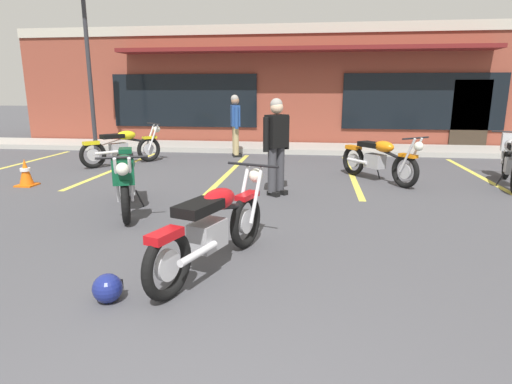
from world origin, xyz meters
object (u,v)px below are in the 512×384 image
(motorcycle_red_sportbike, at_px, (126,178))
(person_in_black_shirt, at_px, (276,141))
(motorcycle_black_cruiser, at_px, (512,158))
(motorcycle_blue_standard, at_px, (379,159))
(helmet_on_pavement, at_px, (108,288))
(parking_lot_lamp_post, at_px, (85,41))
(motorcycle_foreground_classic, at_px, (213,226))
(motorcycle_silver_naked, at_px, (123,146))
(person_in_shorts_foreground, at_px, (235,122))
(traffic_cone, at_px, (26,173))

(motorcycle_red_sportbike, bearing_deg, person_in_black_shirt, 33.72)
(motorcycle_black_cruiser, xyz_separation_m, motorcycle_blue_standard, (-2.51, -0.03, -0.07))
(motorcycle_black_cruiser, distance_m, helmet_on_pavement, 7.88)
(motorcycle_red_sportbike, xyz_separation_m, person_in_black_shirt, (2.13, 1.42, 0.42))
(helmet_on_pavement, xyz_separation_m, parking_lot_lamp_post, (-4.70, 8.64, 2.99))
(motorcycle_red_sportbike, xyz_separation_m, motorcycle_blue_standard, (4.07, 2.84, -0.07))
(motorcycle_black_cruiser, xyz_separation_m, person_in_black_shirt, (-4.45, -1.45, 0.42))
(motorcycle_red_sportbike, relative_size, helmet_on_pavement, 7.67)
(motorcycle_foreground_classic, bearing_deg, parking_lot_lamp_post, 124.97)
(motorcycle_blue_standard, xyz_separation_m, parking_lot_lamp_post, (-7.75, 3.09, 2.66))
(motorcycle_red_sportbike, xyz_separation_m, motorcycle_silver_naked, (-1.88, 3.99, -0.07))
(motorcycle_red_sportbike, relative_size, motorcycle_silver_naked, 1.15)
(motorcycle_foreground_classic, distance_m, motorcycle_blue_standard, 5.24)
(parking_lot_lamp_post, bearing_deg, motorcycle_foreground_classic, -55.03)
(motorcycle_foreground_classic, bearing_deg, motorcycle_blue_standard, 64.15)
(motorcycle_silver_naked, distance_m, person_in_shorts_foreground, 3.06)
(motorcycle_foreground_classic, xyz_separation_m, person_in_black_shirt, (0.35, 3.30, 0.49))
(motorcycle_red_sportbike, height_order, motorcycle_black_cruiser, same)
(parking_lot_lamp_post, bearing_deg, motorcycle_black_cruiser, -16.62)
(motorcycle_foreground_classic, xyz_separation_m, motorcycle_silver_naked, (-3.66, 5.87, 0.00))
(motorcycle_black_cruiser, xyz_separation_m, person_in_shorts_foreground, (-5.95, 2.80, 0.42))
(motorcycle_black_cruiser, relative_size, motorcycle_silver_naked, 1.19)
(parking_lot_lamp_post, bearing_deg, traffic_cone, -77.74)
(motorcycle_foreground_classic, distance_m, traffic_cone, 5.62)
(motorcycle_silver_naked, xyz_separation_m, person_in_shorts_foreground, (2.51, 1.68, 0.49))
(person_in_black_shirt, bearing_deg, parking_lot_lamp_post, 142.18)
(motorcycle_silver_naked, bearing_deg, motorcycle_foreground_classic, -58.04)
(helmet_on_pavement, bearing_deg, motorcycle_foreground_classic, 47.76)
(traffic_cone, bearing_deg, motorcycle_blue_standard, 11.33)
(motorcycle_red_sportbike, relative_size, person_in_black_shirt, 1.19)
(motorcycle_foreground_classic, distance_m, person_in_shorts_foreground, 7.65)
(person_in_black_shirt, bearing_deg, motorcycle_black_cruiser, 18.02)
(motorcycle_foreground_classic, bearing_deg, helmet_on_pavement, -132.24)
(motorcycle_silver_naked, bearing_deg, person_in_black_shirt, -32.69)
(person_in_black_shirt, distance_m, helmet_on_pavement, 4.36)
(motorcycle_red_sportbike, xyz_separation_m, helmet_on_pavement, (1.03, -2.71, -0.40))
(person_in_black_shirt, distance_m, traffic_cone, 4.89)
(motorcycle_silver_naked, height_order, parking_lot_lamp_post, parking_lot_lamp_post)
(motorcycle_silver_naked, bearing_deg, traffic_cone, -108.29)
(motorcycle_red_sportbike, bearing_deg, parking_lot_lamp_post, 121.83)
(person_in_black_shirt, xyz_separation_m, traffic_cone, (-4.84, 0.06, -0.69))
(motorcycle_foreground_classic, relative_size, person_in_shorts_foreground, 1.21)
(motorcycle_black_cruiser, bearing_deg, helmet_on_pavement, -134.85)
(person_in_shorts_foreground, xyz_separation_m, parking_lot_lamp_post, (-4.30, 0.26, 2.17))
(motorcycle_silver_naked, height_order, motorcycle_blue_standard, same)
(person_in_shorts_foreground, relative_size, helmet_on_pavement, 6.44)
(motorcycle_silver_naked, relative_size, parking_lot_lamp_post, 0.36)
(motorcycle_silver_naked, relative_size, person_in_black_shirt, 1.03)
(motorcycle_blue_standard, height_order, traffic_cone, motorcycle_blue_standard)
(motorcycle_blue_standard, relative_size, traffic_cone, 3.39)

